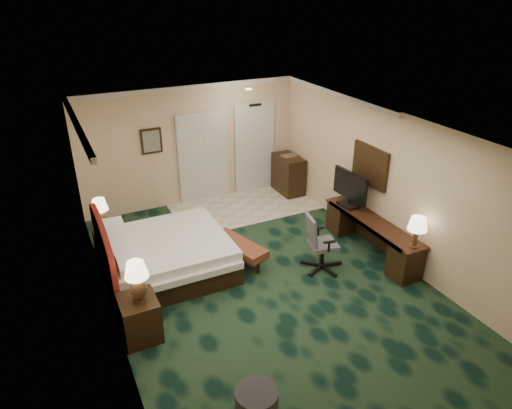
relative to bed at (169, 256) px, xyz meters
name	(u,v)px	position (x,y,z in m)	size (l,w,h in m)	color
floor	(268,285)	(1.38, -1.13, -0.32)	(5.00, 7.50, 0.00)	black
ceiling	(270,132)	(1.38, -1.13, 2.38)	(5.00, 7.50, 0.00)	white
wall_back	(192,146)	(1.38, 2.62, 1.03)	(5.00, 0.00, 2.70)	#D4B486
wall_front	(457,384)	(1.38, -4.88, 1.03)	(5.00, 0.00, 2.70)	#D4B486
wall_left	(106,251)	(-1.12, -1.13, 1.03)	(0.00, 7.50, 2.70)	#D4B486
wall_right	(392,187)	(3.88, -1.13, 1.03)	(0.00, 7.50, 2.70)	#D4B486
crown_molding	(270,135)	(1.38, -1.13, 2.33)	(5.00, 7.50, 0.10)	silver
tile_patch	(245,207)	(2.28, 1.77, -0.32)	(3.20, 1.70, 0.01)	beige
headboard	(105,255)	(-1.06, -0.13, 0.38)	(0.12, 2.00, 1.40)	#4A1110
entry_door	(254,149)	(2.93, 2.59, 0.73)	(1.02, 0.06, 2.18)	silver
closet_doors	(203,157)	(1.63, 2.58, 0.73)	(1.20, 0.06, 2.10)	silver
wall_art	(151,141)	(0.48, 2.58, 1.28)	(0.45, 0.06, 0.55)	#576B60
wall_mirror	(370,166)	(3.84, -0.53, 1.23)	(0.05, 0.95, 0.75)	white
bed	(169,256)	(0.00, 0.00, 0.00)	(2.04, 1.89, 0.65)	white
nightstand_near	(140,318)	(-0.84, -1.43, 0.00)	(0.52, 0.60, 0.65)	black
nightstand_far	(106,239)	(-0.89, 1.17, -0.05)	(0.43, 0.49, 0.54)	black
lamp_near	(138,281)	(-0.81, -1.45, 0.64)	(0.33, 0.33, 0.62)	#331B14
lamp_far	(101,213)	(-0.91, 1.16, 0.50)	(0.31, 0.31, 0.58)	#331B14
bed_bench	(239,252)	(1.24, -0.25, -0.12)	(0.41, 1.19, 0.40)	maroon
ottoman	(257,403)	(0.07, -3.38, -0.14)	(0.52, 0.52, 0.37)	#2B2B2E
desk	(371,237)	(3.61, -1.05, 0.01)	(0.51, 2.35, 0.68)	black
tv	(350,189)	(3.57, -0.34, 0.71)	(0.08, 0.92, 0.71)	black
desk_lamp	(416,232)	(3.63, -2.08, 0.63)	(0.32, 0.32, 0.56)	#331B14
desk_chair	(323,242)	(2.50, -1.09, 0.21)	(0.62, 0.58, 1.07)	#4F4F4F
minibar	(288,174)	(3.59, 2.07, 0.14)	(0.48, 0.87, 0.92)	black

